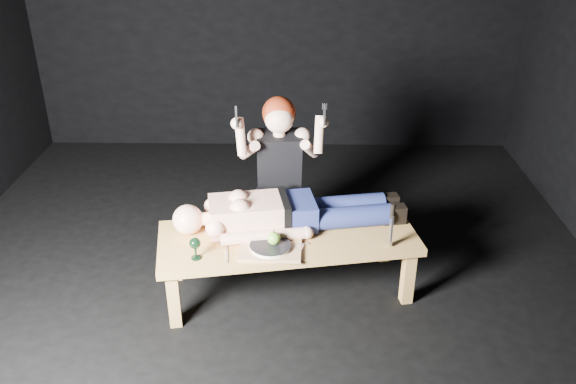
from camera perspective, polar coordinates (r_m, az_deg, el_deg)
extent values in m
plane|color=black|center=(4.38, -2.29, -8.06)|extent=(5.00, 5.00, 0.00)
plane|color=black|center=(6.16, -1.26, 17.64)|extent=(5.00, 0.00, 5.00)
cube|color=#B0874D|center=(4.12, -0.01, -6.82)|extent=(1.82, 0.94, 0.45)
cube|color=tan|center=(3.83, -1.70, -5.51)|extent=(0.40, 0.30, 0.02)
cylinder|color=white|center=(3.82, -1.70, -5.23)|extent=(0.27, 0.27, 0.02)
sphere|color=#67A52E|center=(3.80, -1.38, -4.48)|extent=(0.09, 0.09, 0.09)
cube|color=#B2B2B7|center=(3.81, -5.95, -6.03)|extent=(0.04, 0.18, 0.01)
cube|color=#B2B2B7|center=(3.85, 1.29, -5.49)|extent=(0.06, 0.18, 0.01)
cube|color=#B2B2B7|center=(3.92, 0.78, -4.76)|extent=(0.18, 0.08, 0.01)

